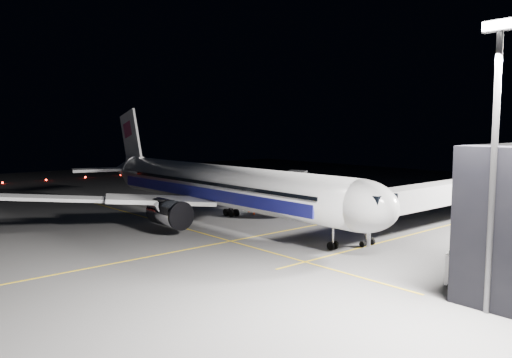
{
  "coord_description": "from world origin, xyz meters",
  "views": [
    {
      "loc": [
        55.35,
        -41.5,
        13.41
      ],
      "look_at": [
        2.2,
        4.76,
        6.0
      ],
      "focal_mm": 35.0,
      "sensor_mm": 36.0,
      "label": 1
    }
  ],
  "objects_px": {
    "service_truck": "(483,273)",
    "safety_cone_c": "(254,213)",
    "airliner": "(215,185)",
    "safety_cone_b": "(314,216)",
    "jet_bridge": "(433,195)",
    "safety_cone_a": "(249,210)",
    "floodlight_mast_south": "(495,142)",
    "baggage_tug": "(265,204)"
  },
  "relations": [
    {
      "from": "service_truck",
      "to": "safety_cone_c",
      "type": "relative_size",
      "value": 10.77
    },
    {
      "from": "safety_cone_c",
      "to": "airliner",
      "type": "bearing_deg",
      "value": -85.12
    },
    {
      "from": "safety_cone_b",
      "to": "jet_bridge",
      "type": "bearing_deg",
      "value": 17.65
    },
    {
      "from": "jet_bridge",
      "to": "airliner",
      "type": "bearing_deg",
      "value": -141.96
    },
    {
      "from": "airliner",
      "to": "safety_cone_a",
      "type": "relative_size",
      "value": 103.56
    },
    {
      "from": "service_truck",
      "to": "floodlight_mast_south",
      "type": "bearing_deg",
      "value": -83.17
    },
    {
      "from": "baggage_tug",
      "to": "safety_cone_b",
      "type": "distance_m",
      "value": 10.83
    },
    {
      "from": "jet_bridge",
      "to": "service_truck",
      "type": "height_order",
      "value": "jet_bridge"
    },
    {
      "from": "airliner",
      "to": "service_truck",
      "type": "bearing_deg",
      "value": -2.66
    },
    {
      "from": "service_truck",
      "to": "airliner",
      "type": "bearing_deg",
      "value": 156.48
    },
    {
      "from": "safety_cone_a",
      "to": "safety_cone_c",
      "type": "height_order",
      "value": "safety_cone_a"
    },
    {
      "from": "airliner",
      "to": "service_truck",
      "type": "xyz_separation_m",
      "value": [
        38.87,
        -1.8,
        -3.56
      ]
    },
    {
      "from": "jet_bridge",
      "to": "safety_cone_b",
      "type": "xyz_separation_m",
      "value": [
        -16.0,
        -5.09,
        -4.32
      ]
    },
    {
      "from": "service_truck",
      "to": "baggage_tug",
      "type": "distance_m",
      "value": 45.07
    },
    {
      "from": "jet_bridge",
      "to": "safety_cone_a",
      "type": "bearing_deg",
      "value": -160.08
    },
    {
      "from": "jet_bridge",
      "to": "baggage_tug",
      "type": "distance_m",
      "value": 27.57
    },
    {
      "from": "floodlight_mast_south",
      "to": "baggage_tug",
      "type": "xyz_separation_m",
      "value": [
        -44.81,
        18.88,
        -11.58
      ]
    },
    {
      "from": "safety_cone_b",
      "to": "safety_cone_c",
      "type": "distance_m",
      "value": 9.31
    },
    {
      "from": "airliner",
      "to": "floodlight_mast_south",
      "type": "distance_m",
      "value": 42.13
    },
    {
      "from": "airliner",
      "to": "safety_cone_b",
      "type": "xyz_separation_m",
      "value": [
        7.08,
        12.96,
        -4.9
      ]
    },
    {
      "from": "floodlight_mast_south",
      "to": "safety_cone_b",
      "type": "relative_size",
      "value": 39.19
    },
    {
      "from": "floodlight_mast_south",
      "to": "safety_cone_b",
      "type": "xyz_separation_m",
      "value": [
        -34.0,
        18.98,
        -12.11
      ]
    },
    {
      "from": "service_truck",
      "to": "safety_cone_b",
      "type": "bearing_deg",
      "value": 134.22
    },
    {
      "from": "floodlight_mast_south",
      "to": "safety_cone_a",
      "type": "height_order",
      "value": "floodlight_mast_south"
    },
    {
      "from": "safety_cone_a",
      "to": "safety_cone_b",
      "type": "bearing_deg",
      "value": 23.43
    },
    {
      "from": "airliner",
      "to": "baggage_tug",
      "type": "relative_size",
      "value": 24.27
    },
    {
      "from": "floodlight_mast_south",
      "to": "safety_cone_b",
      "type": "distance_m",
      "value": 40.78
    },
    {
      "from": "safety_cone_c",
      "to": "safety_cone_b",
      "type": "bearing_deg",
      "value": 33.75
    },
    {
      "from": "airliner",
      "to": "floodlight_mast_south",
      "type": "xyz_separation_m",
      "value": [
        41.08,
        -6.01,
        7.21
      ]
    },
    {
      "from": "baggage_tug",
      "to": "safety_cone_b",
      "type": "xyz_separation_m",
      "value": [
        10.81,
        0.09,
        -0.53
      ]
    },
    {
      "from": "airliner",
      "to": "safety_cone_c",
      "type": "xyz_separation_m",
      "value": [
        -0.66,
        7.79,
        -4.87
      ]
    },
    {
      "from": "safety_cone_b",
      "to": "safety_cone_a",
      "type": "bearing_deg",
      "value": -156.57
    },
    {
      "from": "floodlight_mast_south",
      "to": "service_truck",
      "type": "xyz_separation_m",
      "value": [
        -2.21,
        4.21,
        -10.77
      ]
    },
    {
      "from": "airliner",
      "to": "service_truck",
      "type": "distance_m",
      "value": 39.07
    },
    {
      "from": "airliner",
      "to": "jet_bridge",
      "type": "height_order",
      "value": "airliner"
    },
    {
      "from": "floodlight_mast_south",
      "to": "safety_cone_c",
      "type": "distance_m",
      "value": 45.59
    },
    {
      "from": "baggage_tug",
      "to": "safety_cone_a",
      "type": "height_order",
      "value": "baggage_tug"
    },
    {
      "from": "baggage_tug",
      "to": "safety_cone_c",
      "type": "distance_m",
      "value": 5.96
    },
    {
      "from": "safety_cone_b",
      "to": "safety_cone_c",
      "type": "bearing_deg",
      "value": -146.25
    },
    {
      "from": "baggage_tug",
      "to": "safety_cone_c",
      "type": "height_order",
      "value": "baggage_tug"
    },
    {
      "from": "safety_cone_b",
      "to": "safety_cone_c",
      "type": "xyz_separation_m",
      "value": [
        -7.74,
        -5.17,
        0.03
      ]
    },
    {
      "from": "floodlight_mast_south",
      "to": "safety_cone_b",
      "type": "height_order",
      "value": "floodlight_mast_south"
    }
  ]
}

